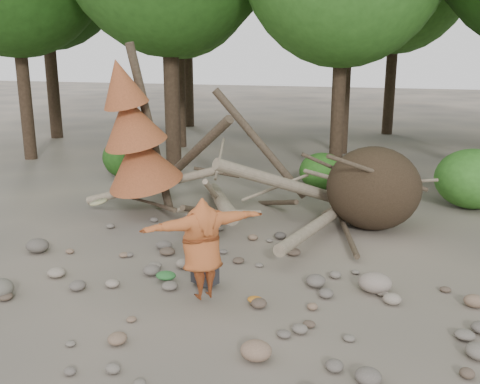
% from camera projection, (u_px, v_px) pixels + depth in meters
% --- Properties ---
extents(ground, '(120.00, 120.00, 0.00)m').
position_uv_depth(ground, '(202.00, 286.00, 9.61)').
color(ground, '#514C44').
rests_on(ground, ground).
extents(deadfall_pile, '(8.55, 5.24, 3.30)m').
position_uv_depth(deadfall_pile, '(348.00, 189.00, 12.65)').
color(deadfall_pile, '#332619').
rests_on(deadfall_pile, ground).
extents(dead_conifer, '(2.06, 2.16, 4.35)m').
position_uv_depth(dead_conifer, '(135.00, 135.00, 13.12)').
color(dead_conifer, '#4C3F30').
rests_on(dead_conifer, ground).
extents(bush_left, '(1.80, 1.80, 1.44)m').
position_uv_depth(bush_left, '(130.00, 157.00, 17.72)').
color(bush_left, '#225316').
rests_on(bush_left, ground).
extents(bush_mid, '(1.40, 1.40, 1.12)m').
position_uv_depth(bush_mid, '(322.00, 171.00, 16.39)').
color(bush_mid, '#2E6A1E').
rests_on(bush_mid, ground).
extents(bush_right, '(2.00, 2.00, 1.60)m').
position_uv_depth(bush_right, '(473.00, 179.00, 14.32)').
color(bush_right, '#397D27').
rests_on(bush_right, ground).
extents(frisbee_thrower, '(2.93, 1.90, 1.73)m').
position_uv_depth(frisbee_thrower, '(202.00, 248.00, 8.81)').
color(frisbee_thrower, '#A75025').
rests_on(frisbee_thrower, ground).
extents(backpack, '(0.52, 0.44, 0.29)m').
position_uv_depth(backpack, '(205.00, 278.00, 9.59)').
color(backpack, black).
rests_on(backpack, ground).
extents(cloth_green, '(0.38, 0.31, 0.14)m').
position_uv_depth(cloth_green, '(166.00, 278.00, 9.78)').
color(cloth_green, '#27622C').
rests_on(cloth_green, ground).
extents(cloth_orange, '(0.26, 0.22, 0.10)m').
position_uv_depth(cloth_orange, '(255.00, 302.00, 8.87)').
color(cloth_orange, '#AF671E').
rests_on(cloth_orange, ground).
extents(boulder_front_right, '(0.44, 0.40, 0.26)m').
position_uv_depth(boulder_front_right, '(256.00, 351.00, 7.28)').
color(boulder_front_right, '#816551').
rests_on(boulder_front_right, ground).
extents(boulder_mid_right, '(0.59, 0.53, 0.35)m').
position_uv_depth(boulder_mid_right, '(375.00, 283.00, 9.33)').
color(boulder_mid_right, gray).
rests_on(boulder_mid_right, ground).
extents(boulder_mid_left, '(0.49, 0.44, 0.29)m').
position_uv_depth(boulder_mid_left, '(37.00, 246.00, 11.21)').
color(boulder_mid_left, '#58524A').
rests_on(boulder_mid_left, ground).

